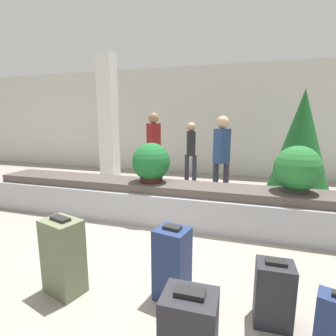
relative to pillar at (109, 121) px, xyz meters
name	(u,v)px	position (x,y,z in m)	size (l,w,h in m)	color
ground_plane	(127,271)	(2.13, -3.45, -1.60)	(18.00, 18.00, 0.00)	gray
back_wall	(208,121)	(2.13, 2.13, 0.00)	(18.00, 0.06, 3.20)	beige
carousel	(168,203)	(2.13, -1.91, -1.30)	(6.54, 0.77, 0.64)	#9E9EA3
pillar	(109,121)	(0.00, 0.00, 0.00)	(0.38, 0.38, 3.20)	silver
suitcase_0	(172,264)	(2.74, -3.72, -1.26)	(0.34, 0.32, 0.71)	navy
suitcase_1	(63,256)	(1.72, -3.95, -1.23)	(0.42, 0.35, 0.76)	#5B6647
suitcase_3	(274,294)	(3.61, -3.78, -1.33)	(0.30, 0.24, 0.56)	#232328
potted_plant_0	(151,163)	(1.85, -1.90, -0.65)	(0.62, 0.62, 0.65)	#381914
potted_plant_1	(297,170)	(4.03, -1.84, -0.65)	(0.65, 0.65, 0.66)	#2D2D2D
traveler_0	(154,142)	(1.14, 0.13, -0.50)	(0.31, 0.36, 1.81)	#282833
traveler_1	(222,152)	(2.86, -0.76, -0.57)	(0.31, 0.37, 1.72)	#282833
traveler_2	(191,148)	(1.97, 0.58, -0.67)	(0.31, 0.36, 1.58)	#282833
decorated_tree	(301,143)	(4.33, -0.16, -0.39)	(1.21, 1.21, 2.23)	#4C331E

